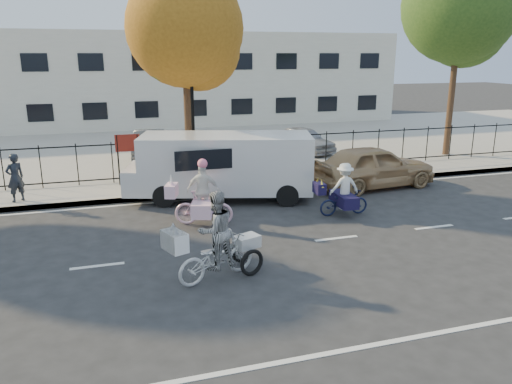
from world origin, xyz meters
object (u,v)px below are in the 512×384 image
object	(u,v)px
zebra_trike	(216,246)
unicorn_bike	(202,201)
pedestrian	(15,178)
lot_car_d	(304,140)
lot_car_c	(149,145)
bull_bike	(343,195)
white_van	(223,164)
lamppost	(192,99)
gold_sedan	(374,166)

from	to	relation	value
zebra_trike	unicorn_bike	bearing A→B (deg)	-27.06
pedestrian	lot_car_d	distance (m)	12.81
unicorn_bike	lot_car_c	distance (m)	9.24
bull_bike	white_van	bearing A→B (deg)	50.17
unicorn_bike	bull_bike	bearing A→B (deg)	-76.07
zebra_trike	white_van	world-z (taller)	white_van
pedestrian	lot_car_c	distance (m)	7.39
lamppost	gold_sedan	xyz separation A→B (m)	(6.06, -2.44, -2.34)
gold_sedan	lot_car_d	distance (m)	6.24
zebra_trike	unicorn_bike	world-z (taller)	zebra_trike
zebra_trike	bull_bike	size ratio (longest dim) A/B	1.32
lamppost	zebra_trike	xyz separation A→B (m)	(-1.02, -8.21, -2.36)
white_van	pedestrian	bearing A→B (deg)	-174.13
pedestrian	unicorn_bike	bearing A→B (deg)	113.11
lamppost	gold_sedan	bearing A→B (deg)	-21.89
lamppost	lot_car_d	bearing A→B (deg)	32.71
lot_car_d	lot_car_c	bearing A→B (deg)	156.90
zebra_trike	white_van	bearing A→B (deg)	-35.53
zebra_trike	pedestrian	world-z (taller)	zebra_trike
unicorn_bike	lot_car_d	size ratio (longest dim) A/B	0.55
lamppost	white_van	xyz separation A→B (m)	(0.55, -2.30, -1.93)
bull_bike	gold_sedan	distance (m)	3.60
lot_car_c	pedestrian	bearing A→B (deg)	-120.47
unicorn_bike	pedestrian	world-z (taller)	unicorn_bike
lamppost	pedestrian	distance (m)	6.39
zebra_trike	pedestrian	size ratio (longest dim) A/B	1.46
white_van	bull_bike	bearing A→B (deg)	-26.30
bull_bike	lot_car_c	xyz separation A→B (m)	(-4.77, 9.59, 0.12)
unicorn_bike	lot_car_c	xyz separation A→B (m)	(-0.59, 9.22, 0.05)
lamppost	zebra_trike	distance (m)	8.60
lamppost	lot_car_c	distance (m)	5.27
zebra_trike	lot_car_c	xyz separation A→B (m)	(-0.19, 12.77, 0.00)
lamppost	unicorn_bike	distance (m)	5.28
lamppost	white_van	size ratio (longest dim) A/B	0.67
lamppost	lot_car_d	distance (m)	7.43
lot_car_c	lot_car_d	distance (m)	7.18
white_van	pedestrian	xyz separation A→B (m)	(-6.44, 1.13, -0.26)
pedestrian	bull_bike	bearing A→B (deg)	124.46
lamppost	bull_bike	world-z (taller)	lamppost
unicorn_bike	pedestrian	size ratio (longest dim) A/B	1.25
zebra_trike	pedestrian	bearing A→B (deg)	13.99
gold_sedan	lot_car_c	distance (m)	10.09
unicorn_bike	pedestrian	bearing A→B (deg)	75.38
unicorn_bike	bull_bike	xyz separation A→B (m)	(4.18, -0.37, -0.07)
pedestrian	lot_car_d	xyz separation A→B (m)	(11.81, 4.97, -0.17)
bull_bike	pedestrian	size ratio (longest dim) A/B	1.10
pedestrian	lot_car_d	world-z (taller)	pedestrian
white_van	pedestrian	world-z (taller)	white_van
lamppost	unicorn_bike	world-z (taller)	lamppost
zebra_trike	lot_car_d	bearing A→B (deg)	-50.68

